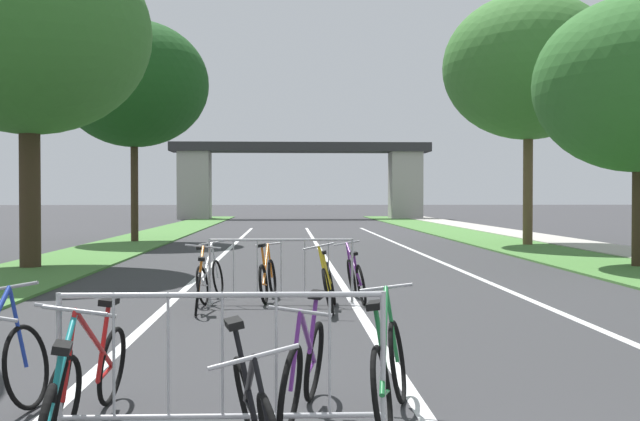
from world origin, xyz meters
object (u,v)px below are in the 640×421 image
Objects in this scene: bicycle_purple_11 at (356,279)px; bicycle_red_8 at (91,376)px; crowd_barrier_second at (281,272)px; bicycle_silver_3 at (210,278)px; tree_right_pine_far at (638,84)px; bicycle_orange_0 at (199,286)px; bicycle_green_6 at (390,371)px; bicycle_black_2 at (256,412)px; tree_right_pine_near at (528,67)px; bicycle_teal_7 at (53,411)px; crowd_barrier_nearest at (222,368)px; bicycle_yellow_4 at (329,285)px; bicycle_orange_10 at (268,278)px; bicycle_purple_1 at (304,370)px; tree_left_cypress_far at (29,32)px; tree_left_oak_mid at (134,84)px.

bicycle_red_8 is at bearing -114.86° from bicycle_purple_11.
crowd_barrier_second reaches higher than bicycle_silver_3.
bicycle_orange_0 is (-9.70, -6.29, -4.02)m from tree_right_pine_far.
crowd_barrier_second is 6.26m from bicycle_green_6.
bicycle_black_2 is 7.75m from bicycle_silver_3.
bicycle_black_2 is (-8.58, -12.85, -4.03)m from tree_right_pine_far.
tree_right_pine_near is 23.83m from bicycle_teal_7.
crowd_barrier_nearest and crowd_barrier_second have the same top height.
bicycle_purple_11 is (0.36, 6.60, -0.02)m from bicycle_green_6.
bicycle_black_2 is (1.12, -6.55, -0.02)m from bicycle_orange_0.
bicycle_yellow_4 is 1.07× the size of bicycle_teal_7.
crowd_barrier_second is at bearing -61.01° from bicycle_orange_10.
bicycle_silver_3 is at bearing 172.57° from bicycle_purple_11.
bicycle_yellow_4 is (-7.75, -6.34, -4.00)m from tree_right_pine_far.
crowd_barrier_nearest reaches higher than bicycle_purple_1.
bicycle_silver_3 is 1.01× the size of bicycle_teal_7.
crowd_barrier_nearest is 1.42× the size of bicycle_purple_1.
tree_right_pine_near is at bearing -113.01° from bicycle_yellow_4.
tree_right_pine_far is at bearing 27.35° from bicycle_orange_0.
tree_right_pine_near is 22.98m from crowd_barrier_nearest.
bicycle_purple_1 is 1.89m from bicycle_teal_7.
crowd_barrier_second reaches higher than bicycle_orange_10.
tree_right_pine_far is 3.94× the size of bicycle_orange_0.
tree_right_pine_near reaches higher than bicycle_silver_3.
crowd_barrier_nearest is 7.15m from bicycle_orange_10.
bicycle_silver_3 is 0.98× the size of bicycle_red_8.
bicycle_orange_0 is (-9.69, -14.40, -5.82)m from tree_right_pine_near.
crowd_barrier_nearest is (5.60, -12.75, -5.06)m from tree_left_cypress_far.
bicycle_black_2 is (5.86, -13.26, -5.22)m from tree_left_cypress_far.
bicycle_green_6 is (0.65, -0.14, 0.02)m from bicycle_purple_1.
crowd_barrier_second is 1.47× the size of bicycle_black_2.
bicycle_orange_10 is (-0.95, 1.14, -0.02)m from bicycle_yellow_4.
crowd_barrier_second reaches higher than bicycle_black_2.
tree_right_pine_far reaches higher than bicycle_silver_3.
bicycle_yellow_4 is (6.28, -16.94, -5.50)m from tree_left_oak_mid.
bicycle_silver_3 is at bearing -74.45° from tree_left_oak_mid.
tree_left_cypress_far is 14.82m from crowd_barrier_nearest.
bicycle_teal_7 is at bearing -115.22° from tree_right_pine_near.
tree_left_oak_mid is 4.57× the size of bicycle_yellow_4.
bicycle_yellow_4 is at bearing -6.88° from bicycle_orange_0.
bicycle_green_6 reaches higher than bicycle_black_2.
bicycle_orange_10 is at bearing -149.17° from tree_right_pine_far.
crowd_barrier_nearest reaches higher than bicycle_black_2.
tree_left_oak_mid is at bearing -63.49° from bicycle_purple_1.
tree_right_pine_far is at bearing -135.95° from bicycle_black_2.
crowd_barrier_second is 1.42× the size of bicycle_purple_1.
tree_right_pine_near is (-0.01, 8.11, 1.80)m from tree_right_pine_far.
bicycle_purple_11 is (1.22, 0.40, -0.15)m from crowd_barrier_second.
bicycle_teal_7 is (-1.38, -7.05, -0.15)m from crowd_barrier_second.
bicycle_black_2 is at bearing 147.91° from bicycle_red_8.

